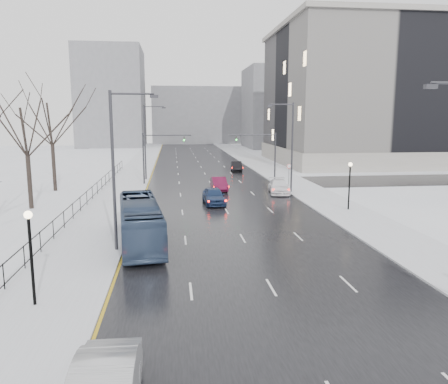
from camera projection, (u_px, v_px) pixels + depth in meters
name	position (u px, v px, depth m)	size (l,w,h in m)	color
road	(204.00, 172.00, 67.75)	(16.00, 150.00, 0.04)	black
cross_road	(211.00, 184.00, 56.01)	(130.00, 10.00, 0.04)	black
sidewalk_left	(135.00, 173.00, 66.54)	(5.00, 150.00, 0.16)	silver
sidewalk_right	(270.00, 171.00, 68.95)	(5.00, 150.00, 0.16)	silver
park_strip	(71.00, 174.00, 65.45)	(14.00, 150.00, 0.12)	white
tree_park_d	(32.00, 210.00, 40.26)	(8.75, 8.75, 12.50)	black
tree_park_e	(56.00, 192.00, 50.00)	(9.45, 9.45, 13.50)	black
iron_fence	(75.00, 208.00, 36.74)	(0.06, 70.00, 1.30)	black
streetlight_r_mid	(290.00, 143.00, 48.17)	(2.95, 0.25, 10.00)	#2D2D33
streetlight_l_near	(117.00, 163.00, 26.71)	(2.95, 0.25, 10.00)	#2D2D33
streetlight_l_far	(147.00, 139.00, 58.04)	(2.95, 0.25, 10.00)	#2D2D33
lamppost_l	(30.00, 244.00, 19.01)	(0.36, 0.36, 4.28)	black
lamppost_r_mid	(350.00, 179.00, 39.16)	(0.36, 0.36, 4.28)	black
mast_signal_right	(267.00, 151.00, 56.16)	(6.10, 0.33, 6.50)	#2D2D33
mast_signal_left	(152.00, 152.00, 54.47)	(6.10, 0.33, 6.50)	#2D2D33
no_uturn_sign	(289.00, 168.00, 52.76)	(0.60, 0.06, 2.70)	#2D2D33
civic_building	(385.00, 102.00, 81.64)	(41.00, 31.00, 24.80)	gray
bldg_far_right	(289.00, 108.00, 122.96)	(24.00, 20.00, 22.00)	slate
bldg_far_left	(112.00, 98.00, 126.49)	(18.00, 22.00, 28.00)	slate
bldg_far_center	(198.00, 116.00, 145.01)	(30.00, 18.00, 18.00)	slate
bus	(140.00, 222.00, 29.05)	(2.51, 10.71, 2.98)	#314361
sedan_center_near	(214.00, 196.00, 42.47)	(1.94, 4.81, 1.64)	navy
sedan_right_near	(219.00, 184.00, 50.47)	(1.63, 4.68, 1.54)	#580F2D
sedan_right_far	(279.00, 187.00, 48.57)	(2.13, 5.23, 1.52)	white
sedan_right_distant	(237.00, 166.00, 68.83)	(1.58, 4.53, 1.49)	black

